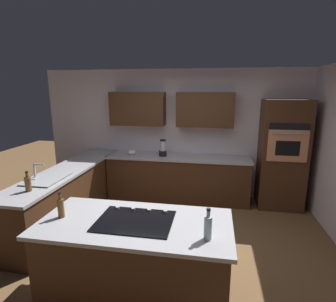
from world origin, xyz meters
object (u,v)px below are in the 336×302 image
sink_unit (47,178)px  cooktop (135,220)px  dish_soap_bottle (28,183)px  second_bottle (208,227)px  mixing_bowl (132,152)px  oil_bottle (61,207)px  blender (163,149)px  wall_oven (282,155)px

sink_unit → cooktop: size_ratio=0.92×
sink_unit → cooktop: bearing=148.4°
dish_soap_bottle → second_bottle: second_bottle is taller
mixing_bowl → cooktop: bearing=108.2°
oil_bottle → blender: bearing=-101.1°
wall_oven → blender: wall_oven is taller
wall_oven → dish_soap_bottle: 4.23m
oil_bottle → second_bottle: bearing=174.0°
cooktop → dish_soap_bottle: 1.70m
wall_oven → sink_unit: size_ratio=2.90×
sink_unit → mixing_bowl: sink_unit is taller
wall_oven → dish_soap_bottle: bearing=31.0°
cooktop → blender: size_ratio=2.28×
second_bottle → sink_unit: bearing=-27.2°
dish_soap_bottle → cooktop: bearing=161.2°
mixing_bowl → dish_soap_bottle: dish_soap_bottle is taller
wall_oven → dish_soap_bottle: (3.62, 2.18, -0.01)m
wall_oven → oil_bottle: wall_oven is taller
sink_unit → second_bottle: 2.70m
second_bottle → wall_oven: bearing=-113.5°
wall_oven → second_bottle: size_ratio=6.89×
sink_unit → wall_oven: bearing=-155.2°
dish_soap_bottle → oil_bottle: oil_bottle is taller
sink_unit → mixing_bowl: size_ratio=3.92×
wall_oven → blender: (2.25, 0.02, 0.02)m
wall_oven → oil_bottle: (2.79, 2.77, -0.01)m
cooktop → oil_bottle: bearing=3.4°
cooktop → blender: bearing=-84.9°
sink_unit → blender: 2.21m
oil_bottle → second_bottle: 1.52m
blender → dish_soap_bottle: (1.37, 2.16, -0.04)m
wall_oven → sink_unit: 4.05m
sink_unit → mixing_bowl: bearing=-114.9°
blender → dish_soap_bottle: bearing=57.6°
second_bottle → dish_soap_bottle: bearing=-17.9°
wall_oven → cooktop: (2.01, 2.73, -0.11)m
blender → second_bottle: blender is taller
wall_oven → mixing_bowl: (2.90, 0.02, -0.07)m
wall_oven → second_bottle: (1.28, 2.93, 0.00)m
mixing_bowl → dish_soap_bottle: 2.27m
mixing_bowl → oil_bottle: bearing=92.3°
sink_unit → blender: size_ratio=2.10×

